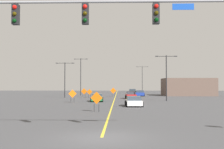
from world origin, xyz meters
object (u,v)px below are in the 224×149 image
at_px(street_lamp_mid_right, 65,76).
at_px(car_black_near, 132,92).
at_px(construction_sign_right_lane, 72,94).
at_px(construction_sign_left_lane, 113,91).
at_px(street_lamp_near_left, 81,74).
at_px(construction_sign_median_far, 97,99).
at_px(car_red_passing, 131,95).
at_px(car_white_far, 134,102).
at_px(construction_sign_right_shoulder, 84,92).
at_px(street_lamp_near_right, 166,74).
at_px(car_blue_distant, 140,93).
at_px(street_lamp_far_right, 142,77).
at_px(construction_sign_median_near, 89,92).
at_px(traffic_signal_assembly, 46,25).
at_px(car_green_mid, 97,98).

xyz_separation_m(street_lamp_mid_right, car_black_near, (14.49, 21.43, -3.61)).
distance_m(construction_sign_right_lane, construction_sign_left_lane, 20.79).
bearing_deg(street_lamp_near_left, construction_sign_left_lane, -35.93).
xyz_separation_m(construction_sign_median_far, car_red_passing, (4.40, 25.48, -0.61)).
bearing_deg(construction_sign_median_far, construction_sign_left_lane, 88.47).
height_order(street_lamp_near_left, car_white_far, street_lamp_near_left).
bearing_deg(construction_sign_right_shoulder, construction_sign_left_lane, 25.10).
relative_size(street_lamp_near_right, car_blue_distant, 1.77).
relative_size(street_lamp_far_right, construction_sign_left_lane, 4.51).
height_order(construction_sign_median_near, car_white_far, construction_sign_median_near).
xyz_separation_m(traffic_signal_assembly, construction_sign_right_lane, (-3.13, 27.20, -4.52)).
height_order(street_lamp_near_left, construction_sign_right_lane, street_lamp_near_left).
bearing_deg(street_lamp_far_right, construction_sign_right_shoulder, -111.61).
relative_size(car_blue_distant, car_green_mid, 0.98).
height_order(street_lamp_far_right, construction_sign_right_lane, street_lamp_far_right).
distance_m(construction_sign_right_shoulder, construction_sign_left_lane, 6.65).
xyz_separation_m(street_lamp_far_right, construction_sign_left_lane, (-9.20, -35.60, -4.02)).
relative_size(construction_sign_right_shoulder, construction_sign_left_lane, 0.96).
relative_size(traffic_signal_assembly, car_black_near, 3.48).
bearing_deg(car_white_far, traffic_signal_assembly, -105.09).
bearing_deg(car_black_near, car_green_mid, -101.95).
xyz_separation_m(construction_sign_median_near, car_green_mid, (2.42, -11.49, -0.52)).
bearing_deg(construction_sign_left_lane, car_blue_distant, 31.51).
bearing_deg(construction_sign_median_near, construction_sign_median_far, -82.56).
relative_size(street_lamp_near_left, construction_sign_right_shoulder, 4.72).
height_order(street_lamp_mid_right, construction_sign_median_near, street_lamp_mid_right).
bearing_deg(car_green_mid, car_blue_distant, 68.29).
distance_m(construction_sign_left_lane, car_blue_distant, 7.12).
bearing_deg(construction_sign_median_far, car_blue_distant, 79.51).
relative_size(construction_sign_right_lane, construction_sign_median_far, 0.98).
distance_m(construction_sign_left_lane, car_black_near, 17.08).
height_order(street_lamp_near_right, car_black_near, street_lamp_near_right).
bearing_deg(construction_sign_right_lane, street_lamp_near_left, 95.17).
xyz_separation_m(street_lamp_near_left, car_green_mid, (5.72, -22.69, -4.62)).
distance_m(construction_sign_left_lane, car_white_far, 26.83).
xyz_separation_m(street_lamp_far_right, construction_sign_right_lane, (-14.78, -55.63, -4.04)).
height_order(street_lamp_mid_right, car_blue_distant, street_lamp_mid_right).
distance_m(street_lamp_mid_right, construction_sign_right_lane, 15.80).
height_order(construction_sign_median_near, car_green_mid, construction_sign_median_near).
height_order(construction_sign_median_near, construction_sign_median_far, construction_sign_median_far).
distance_m(street_lamp_near_right, car_green_mid, 11.94).
xyz_separation_m(construction_sign_median_near, construction_sign_median_far, (3.70, -28.36, 0.15)).
relative_size(construction_sign_right_shoulder, car_blue_distant, 0.45).
height_order(construction_sign_median_far, car_white_far, construction_sign_median_far).
distance_m(construction_sign_median_far, car_blue_distant, 38.18).
bearing_deg(street_lamp_near_left, car_green_mid, -75.84).
relative_size(street_lamp_near_left, construction_sign_left_lane, 4.52).
xyz_separation_m(construction_sign_right_lane, car_blue_distant, (11.62, 23.73, -0.60)).
xyz_separation_m(street_lamp_far_right, car_white_far, (-6.09, -62.24, -4.68)).
bearing_deg(construction_sign_median_near, street_lamp_mid_right, 175.51).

